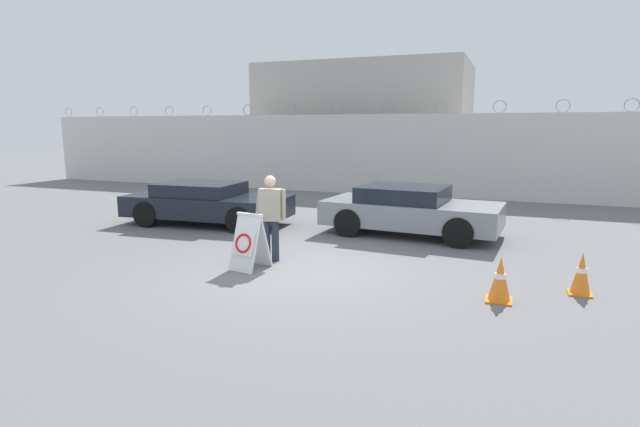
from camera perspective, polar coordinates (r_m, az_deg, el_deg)
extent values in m
plane|color=slate|center=(9.54, -2.44, -6.56)|extent=(90.00, 90.00, 0.00)
cube|color=silver|center=(19.90, 10.52, 6.56)|extent=(36.00, 0.30, 3.18)
torus|color=gray|center=(28.88, -26.79, 10.27)|extent=(0.47, 0.03, 0.47)
torus|color=gray|center=(27.39, -23.82, 10.57)|extent=(0.47, 0.03, 0.47)
torus|color=gray|center=(25.98, -20.52, 10.86)|extent=(0.47, 0.03, 0.47)
torus|color=gray|center=(24.67, -16.84, 11.14)|extent=(0.47, 0.03, 0.47)
torus|color=gray|center=(23.46, -12.77, 11.40)|extent=(0.47, 0.03, 0.47)
torus|color=gray|center=(22.38, -8.26, 11.62)|extent=(0.47, 0.03, 0.47)
torus|color=gray|center=(21.45, -3.33, 11.78)|extent=(0.47, 0.03, 0.47)
torus|color=gray|center=(20.68, 2.02, 11.86)|extent=(0.47, 0.03, 0.47)
torus|color=gray|center=(20.10, 7.73, 11.83)|extent=(0.47, 0.03, 0.47)
torus|color=gray|center=(19.72, 13.71, 11.68)|extent=(0.47, 0.03, 0.47)
torus|color=gray|center=(19.55, 19.85, 11.40)|extent=(0.47, 0.03, 0.47)
torus|color=gray|center=(19.60, 26.02, 10.98)|extent=(0.47, 0.03, 0.47)
torus|color=gray|center=(19.87, 32.06, 10.46)|extent=(0.47, 0.03, 0.47)
cube|color=#B2ADA3|center=(24.97, 5.25, 10.11)|extent=(9.64, 5.84, 5.60)
cube|color=white|center=(9.54, -8.58, -3.45)|extent=(0.61, 0.45, 1.05)
cube|color=white|center=(9.78, -7.36, -3.08)|extent=(0.61, 0.45, 1.05)
cube|color=white|center=(9.56, -8.04, -0.12)|extent=(0.59, 0.17, 0.05)
cube|color=white|center=(9.51, -8.72, -3.37)|extent=(0.49, 0.24, 0.46)
torus|color=red|center=(9.50, -8.77, -3.38)|extent=(0.40, 0.22, 0.37)
cylinder|color=#232838|center=(10.14, -5.12, -3.15)|extent=(0.15, 0.15, 0.84)
cylinder|color=#232838|center=(10.18, -6.12, -3.12)|extent=(0.15, 0.15, 0.84)
cube|color=gray|center=(10.02, -5.69, 0.99)|extent=(0.48, 0.32, 0.64)
sphere|color=#DBB293|center=(9.96, -5.74, 3.70)|extent=(0.23, 0.23, 0.23)
cylinder|color=gray|center=(9.96, -4.19, 1.04)|extent=(0.09, 0.09, 0.61)
cylinder|color=gray|center=(10.18, -7.03, 1.04)|extent=(0.17, 0.35, 0.59)
cube|color=orange|center=(8.43, 19.75, -9.30)|extent=(0.40, 0.40, 0.03)
cone|color=orange|center=(8.32, 19.89, -6.98)|extent=(0.34, 0.34, 0.68)
cylinder|color=white|center=(8.31, 19.90, -6.75)|extent=(0.17, 0.17, 0.10)
cube|color=orange|center=(9.28, 27.54, -8.09)|extent=(0.36, 0.36, 0.03)
cone|color=orange|center=(9.19, 27.72, -6.01)|extent=(0.30, 0.30, 0.67)
cylinder|color=white|center=(9.18, 27.74, -5.80)|extent=(0.15, 0.15, 0.09)
cylinder|color=black|center=(14.45, -6.09, 0.48)|extent=(0.71, 0.24, 0.69)
cylinder|color=black|center=(12.87, -9.25, -0.76)|extent=(0.71, 0.24, 0.69)
cylinder|color=black|center=(15.77, -15.45, 0.97)|extent=(0.71, 0.24, 0.69)
cylinder|color=black|center=(14.34, -19.30, -0.10)|extent=(0.71, 0.24, 0.69)
cube|color=black|center=(14.27, -12.69, 0.91)|extent=(4.63, 2.17, 0.57)
cube|color=black|center=(14.32, -13.54, 2.76)|extent=(2.27, 1.83, 0.35)
cylinder|color=black|center=(13.41, 16.95, -0.62)|extent=(0.71, 0.26, 0.70)
cylinder|color=black|center=(11.64, 15.53, -2.12)|extent=(0.71, 0.26, 0.70)
cylinder|color=black|center=(14.06, 6.10, 0.23)|extent=(0.71, 0.26, 0.70)
cylinder|color=black|center=(12.38, 3.23, -1.06)|extent=(0.71, 0.26, 0.70)
cube|color=gray|center=(12.77, 10.39, 0.02)|extent=(4.47, 2.29, 0.60)
cube|color=black|center=(12.75, 9.52, 2.26)|extent=(2.21, 1.92, 0.38)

